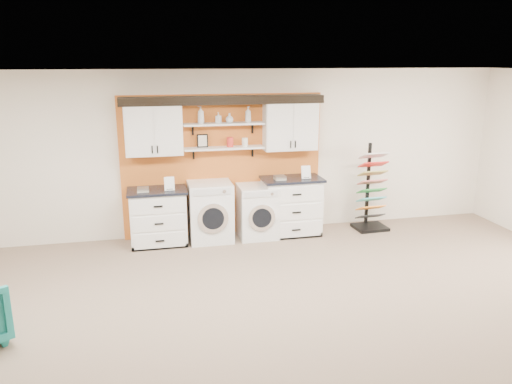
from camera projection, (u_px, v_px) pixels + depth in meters
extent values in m
plane|color=#876E5A|center=(285.00, 360.00, 5.06)|extent=(10.00, 10.00, 0.00)
plane|color=white|center=(290.00, 77.00, 4.34)|extent=(10.00, 10.00, 0.00)
plane|color=silver|center=(222.00, 154.00, 8.47)|extent=(10.00, 0.00, 10.00)
cube|color=#C56121|center=(223.00, 165.00, 8.49)|extent=(3.40, 0.07, 2.40)
cube|color=white|center=(154.00, 129.00, 7.92)|extent=(0.90, 0.34, 0.84)
cube|color=white|center=(139.00, 131.00, 7.71)|extent=(0.42, 0.01, 0.78)
cube|color=white|center=(168.00, 130.00, 7.80)|extent=(0.42, 0.01, 0.78)
cube|color=white|center=(290.00, 125.00, 8.39)|extent=(0.90, 0.34, 0.84)
cube|color=white|center=(280.00, 127.00, 8.18)|extent=(0.42, 0.01, 0.78)
cube|color=white|center=(306.00, 126.00, 8.28)|extent=(0.42, 0.01, 0.78)
cube|color=white|center=(224.00, 148.00, 8.25)|extent=(1.32, 0.28, 0.03)
cube|color=white|center=(224.00, 124.00, 8.14)|extent=(1.32, 0.28, 0.03)
cube|color=black|center=(223.00, 99.00, 8.06)|extent=(3.30, 0.40, 0.10)
cube|color=black|center=(225.00, 104.00, 7.90)|extent=(3.30, 0.04, 0.04)
cube|color=black|center=(203.00, 141.00, 8.19)|extent=(0.18, 0.02, 0.22)
cube|color=beige|center=(203.00, 141.00, 8.18)|extent=(0.14, 0.01, 0.18)
cylinder|color=red|center=(230.00, 142.00, 8.24)|extent=(0.11, 0.11, 0.16)
cylinder|color=silver|center=(245.00, 142.00, 8.30)|extent=(0.10, 0.10, 0.14)
cube|color=white|center=(158.00, 218.00, 8.15)|extent=(0.89, 0.60, 0.89)
cube|color=black|center=(160.00, 247.00, 8.00)|extent=(0.89, 0.06, 0.07)
cube|color=black|center=(157.00, 190.00, 8.03)|extent=(0.95, 0.66, 0.04)
cube|color=white|center=(158.00, 206.00, 7.79)|extent=(0.81, 0.02, 0.25)
cube|color=white|center=(159.00, 224.00, 7.86)|extent=(0.81, 0.02, 0.25)
cube|color=white|center=(160.00, 241.00, 7.94)|extent=(0.81, 0.02, 0.25)
cube|color=white|center=(291.00, 207.00, 8.61)|extent=(0.96, 0.60, 0.96)
cube|color=black|center=(295.00, 236.00, 8.47)|extent=(0.96, 0.06, 0.07)
cube|color=black|center=(292.00, 179.00, 8.49)|extent=(1.02, 0.66, 0.04)
cube|color=white|center=(297.00, 194.00, 8.25)|extent=(0.87, 0.02, 0.27)
cube|color=white|center=(296.00, 212.00, 8.33)|extent=(0.87, 0.02, 0.27)
cube|color=white|center=(296.00, 230.00, 8.41)|extent=(0.87, 0.02, 0.27)
cube|color=white|center=(210.00, 211.00, 8.32)|extent=(0.71, 0.66, 0.99)
cube|color=silver|center=(212.00, 192.00, 7.89)|extent=(0.61, 0.02, 0.10)
cylinder|color=silver|center=(213.00, 218.00, 8.00)|extent=(0.50, 0.05, 0.50)
cylinder|color=black|center=(213.00, 219.00, 7.98)|extent=(0.35, 0.03, 0.35)
cube|color=white|center=(257.00, 211.00, 8.50)|extent=(0.64, 0.66, 0.90)
cube|color=silver|center=(262.00, 194.00, 8.08)|extent=(0.55, 0.02, 0.09)
cylinder|color=silver|center=(262.00, 218.00, 8.18)|extent=(0.45, 0.05, 0.45)
cylinder|color=black|center=(262.00, 218.00, 8.16)|extent=(0.32, 0.03, 0.32)
cube|color=black|center=(370.00, 227.00, 8.96)|extent=(0.58, 0.49, 0.06)
cube|color=black|center=(368.00, 184.00, 8.92)|extent=(0.05, 0.05, 1.49)
cube|color=black|center=(370.00, 216.00, 8.93)|extent=(0.48, 0.28, 0.14)
cube|color=orange|center=(371.00, 208.00, 8.89)|extent=(0.48, 0.28, 0.14)
cube|color=#38B4C5|center=(371.00, 199.00, 8.85)|extent=(0.48, 0.28, 0.14)
cube|color=#248631|center=(372.00, 191.00, 8.80)|extent=(0.48, 0.28, 0.14)
cube|color=#C95D59|center=(372.00, 182.00, 8.76)|extent=(0.48, 0.28, 0.14)
cube|color=#A19443|center=(373.00, 173.00, 8.72)|extent=(0.48, 0.28, 0.14)
cube|color=red|center=(373.00, 164.00, 8.68)|extent=(0.48, 0.28, 0.14)
cube|color=silver|center=(374.00, 155.00, 8.64)|extent=(0.48, 0.28, 0.14)
imported|color=silver|center=(201.00, 115.00, 8.03)|extent=(0.13, 0.13, 0.28)
imported|color=silver|center=(218.00, 118.00, 8.10)|extent=(0.11, 0.11, 0.17)
imported|color=silver|center=(229.00, 118.00, 8.14)|extent=(0.17, 0.17, 0.16)
imported|color=silver|center=(248.00, 114.00, 8.19)|extent=(0.14, 0.14, 0.26)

